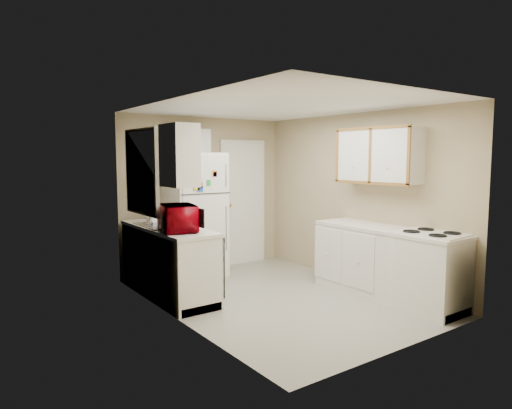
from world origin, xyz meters
TOP-DOWN VIEW (x-y plane):
  - floor at (0.00, 0.00)m, footprint 3.80×3.80m
  - ceiling at (0.00, 0.00)m, footprint 3.80×3.80m
  - wall_left at (-1.40, 0.00)m, footprint 3.80×3.80m
  - wall_right at (1.40, 0.00)m, footprint 3.80×3.80m
  - wall_back at (0.00, 1.90)m, footprint 2.80×2.80m
  - wall_front at (0.00, -1.90)m, footprint 2.80×2.80m
  - left_counter at (-1.10, 0.90)m, footprint 0.60×1.80m
  - dishwasher at (-0.81, 0.30)m, footprint 0.03×0.58m
  - sink at (-1.10, 1.05)m, footprint 0.54×0.74m
  - microwave at (-1.15, 0.49)m, footprint 0.63×0.44m
  - soap_bottle at (-1.15, 1.29)m, footprint 0.13×0.13m
  - window_blinds at (-1.36, 1.05)m, footprint 0.10×0.98m
  - upper_cabinet_left at (-1.25, 0.22)m, footprint 0.30×0.45m
  - refrigerator at (-0.39, 1.52)m, footprint 0.79×0.77m
  - cabinet_over_fridge at (-0.40, 1.75)m, footprint 0.70×0.30m
  - interior_door at (0.70, 1.86)m, footprint 0.86×0.06m
  - right_counter at (1.10, -0.80)m, footprint 0.60×2.00m
  - stove at (1.13, -1.39)m, footprint 0.66×0.79m
  - upper_cabinet_right at (1.25, -0.50)m, footprint 0.30×1.20m

SIDE VIEW (x-z plane):
  - floor at x=0.00m, z-range 0.00..0.00m
  - stove at x=1.13m, z-range 0.00..0.90m
  - left_counter at x=-1.10m, z-range 0.00..0.90m
  - right_counter at x=1.10m, z-range 0.00..0.90m
  - dishwasher at x=-0.81m, z-range 0.13..0.85m
  - sink at x=-1.10m, z-range 0.78..0.94m
  - refrigerator at x=-0.39m, z-range 0.00..1.85m
  - soap_bottle at x=-1.15m, z-range 0.89..1.11m
  - interior_door at x=0.70m, z-range -0.02..2.06m
  - microwave at x=-1.15m, z-range 0.86..1.24m
  - wall_left at x=-1.40m, z-range 1.20..1.20m
  - wall_right at x=1.40m, z-range 1.20..1.20m
  - wall_back at x=0.00m, z-range 1.20..1.20m
  - wall_front at x=0.00m, z-range 1.20..1.20m
  - window_blinds at x=-1.36m, z-range 1.06..2.14m
  - upper_cabinet_left at x=-1.25m, z-range 1.45..2.15m
  - upper_cabinet_right at x=1.25m, z-range 1.45..2.15m
  - cabinet_over_fridge at x=-0.40m, z-range 1.80..2.20m
  - ceiling at x=0.00m, z-range 2.40..2.40m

